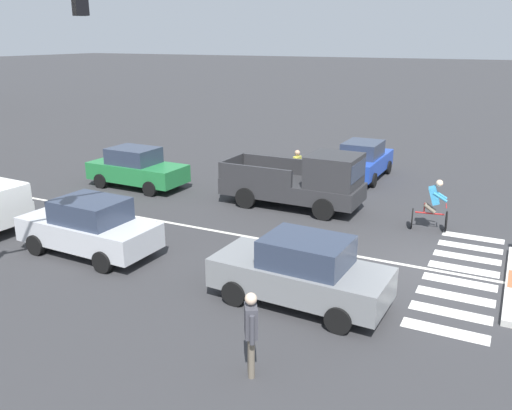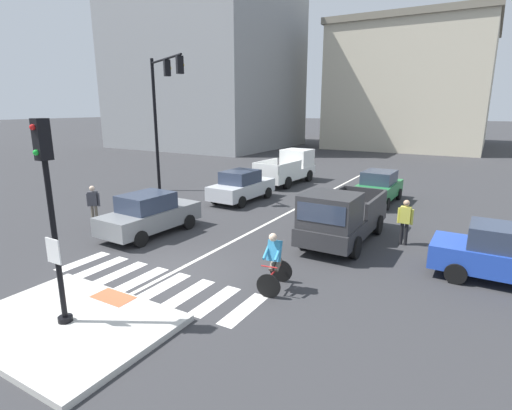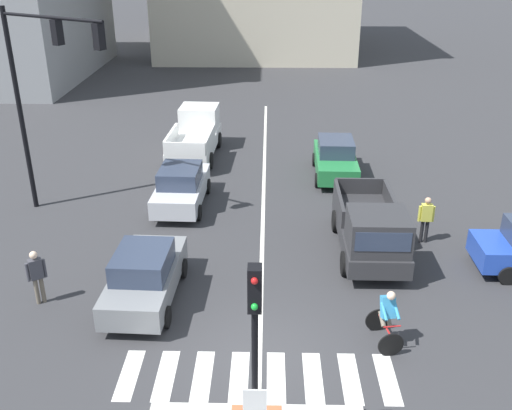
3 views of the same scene
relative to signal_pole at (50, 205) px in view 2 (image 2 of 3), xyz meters
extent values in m
plane|color=#333335|center=(0.00, 3.42, -2.87)|extent=(300.00, 300.00, 0.00)
cube|color=beige|center=(0.00, 0.01, -2.79)|extent=(4.68, 3.37, 0.15)
cube|color=#DB5B38|center=(0.00, 1.35, -2.72)|extent=(1.10, 0.60, 0.01)
cylinder|color=black|center=(0.00, 0.01, -2.66)|extent=(0.32, 0.32, 0.12)
cylinder|color=black|center=(0.00, 0.01, -0.82)|extent=(0.12, 0.12, 3.55)
cube|color=white|center=(0.00, -0.07, -1.00)|extent=(0.44, 0.03, 0.56)
cube|color=black|center=(0.00, 0.01, 1.37)|extent=(0.24, 0.28, 0.84)
sphere|color=red|center=(0.00, -0.15, 1.62)|extent=(0.12, 0.12, 0.12)
sphere|color=green|center=(0.00, -0.15, 1.12)|extent=(0.12, 0.12, 0.12)
cube|color=silver|center=(-3.08, 2.74, -2.87)|extent=(0.44, 1.80, 0.01)
cube|color=silver|center=(-2.20, 2.74, -2.87)|extent=(0.44, 1.80, 0.01)
cube|color=silver|center=(-1.32, 2.74, -2.87)|extent=(0.44, 1.80, 0.01)
cube|color=silver|center=(-0.44, 2.74, -2.87)|extent=(0.44, 1.80, 0.01)
cube|color=silver|center=(0.44, 2.74, -2.87)|extent=(0.44, 1.80, 0.01)
cube|color=silver|center=(1.32, 2.74, -2.87)|extent=(0.44, 1.80, 0.01)
cube|color=silver|center=(2.20, 2.74, -2.87)|extent=(0.44, 1.80, 0.01)
cube|color=silver|center=(3.08, 2.74, -2.87)|extent=(0.44, 1.80, 0.01)
cube|color=silver|center=(0.02, 13.42, -2.87)|extent=(0.14, 28.00, 0.01)
cylinder|color=black|center=(-8.85, 12.29, 0.86)|extent=(0.18, 0.18, 7.47)
cylinder|color=black|center=(-6.86, 11.20, 4.35)|extent=(4.04, 2.29, 0.11)
cube|color=black|center=(-6.66, 11.09, 3.90)|extent=(0.37, 0.39, 0.80)
sphere|color=gold|center=(-6.58, 11.24, 3.90)|extent=(0.12, 0.12, 0.12)
cube|color=black|center=(-5.07, 10.21, 3.90)|extent=(0.37, 0.39, 0.80)
sphere|color=gold|center=(-4.99, 10.36, 3.90)|extent=(0.12, 0.12, 0.12)
cube|color=beige|center=(-1.00, 49.18, 3.92)|extent=(16.71, 19.64, 13.58)
cube|color=slate|center=(-1.00, 49.18, 11.06)|extent=(17.22, 20.23, 0.70)
cube|color=gray|center=(-23.10, 36.15, 7.08)|extent=(19.26, 17.02, 19.90)
cube|color=slate|center=(-3.27, 5.99, -2.22)|extent=(1.87, 4.17, 0.70)
cube|color=#2D384C|center=(-3.28, 5.84, -1.55)|extent=(1.56, 1.96, 0.64)
cylinder|color=black|center=(-4.06, 7.29, -2.57)|extent=(0.20, 0.61, 0.60)
cylinder|color=black|center=(-2.39, 7.22, -2.57)|extent=(0.20, 0.61, 0.60)
cylinder|color=black|center=(-4.16, 4.75, -2.57)|extent=(0.20, 0.61, 0.60)
cylinder|color=black|center=(-2.49, 4.68, -2.57)|extent=(0.20, 0.61, 0.60)
cube|color=silver|center=(-3.15, 12.51, -2.22)|extent=(1.84, 4.15, 0.70)
cube|color=#2D384C|center=(-3.16, 12.36, -1.55)|extent=(1.54, 1.95, 0.64)
cylinder|color=black|center=(-3.94, 13.81, -2.57)|extent=(0.20, 0.61, 0.60)
cylinder|color=black|center=(-2.28, 13.75, -2.57)|extent=(0.20, 0.61, 0.60)
cylinder|color=black|center=(-4.03, 11.27, -2.57)|extent=(0.20, 0.61, 0.60)
cylinder|color=black|center=(-2.36, 11.21, -2.57)|extent=(0.20, 0.61, 0.60)
cube|color=#237A3D|center=(3.13, 15.76, -2.22)|extent=(1.80, 4.14, 0.70)
cube|color=#2D384C|center=(3.14, 15.91, -1.55)|extent=(1.53, 1.94, 0.64)
cylinder|color=black|center=(3.93, 14.46, -2.57)|extent=(0.19, 0.60, 0.60)
cylinder|color=black|center=(2.27, 14.51, -2.57)|extent=(0.19, 0.60, 0.60)
cylinder|color=black|center=(4.00, 17.01, -2.57)|extent=(0.19, 0.60, 0.60)
cylinder|color=black|center=(2.33, 17.05, -2.57)|extent=(0.19, 0.60, 0.60)
cube|color=#2347B7|center=(8.74, 7.85, -2.22)|extent=(4.11, 1.74, 0.70)
cube|color=#2D384C|center=(8.59, 7.85, -1.55)|extent=(1.91, 1.50, 0.64)
cylinder|color=black|center=(7.47, 8.69, -2.57)|extent=(0.60, 0.19, 0.60)
cylinder|color=black|center=(7.46, 7.02, -2.57)|extent=(0.60, 0.19, 0.60)
cube|color=white|center=(-3.29, 18.00, -2.19)|extent=(2.14, 5.19, 0.60)
cube|color=white|center=(-3.21, 19.59, -1.34)|extent=(1.88, 1.78, 1.10)
cube|color=#2D384C|center=(-3.17, 20.42, -1.26)|extent=(1.62, 0.16, 0.60)
cube|color=white|center=(-4.23, 17.02, -1.59)|extent=(0.26, 2.81, 0.60)
cube|color=white|center=(-2.45, 16.93, -1.59)|extent=(0.26, 2.81, 0.60)
cube|color=white|center=(-3.41, 15.50, -1.59)|extent=(1.80, 0.19, 0.60)
cylinder|color=black|center=(-4.13, 19.62, -2.49)|extent=(0.28, 0.77, 0.76)
cylinder|color=black|center=(-2.30, 19.53, -2.49)|extent=(0.28, 0.77, 0.76)
cylinder|color=black|center=(-4.27, 16.64, -2.49)|extent=(0.28, 0.77, 0.76)
cylinder|color=black|center=(-2.45, 16.55, -2.49)|extent=(0.28, 0.77, 0.76)
cube|color=#2D2D30|center=(3.54, 9.06, -2.19)|extent=(1.93, 5.11, 0.60)
cube|color=#2D2D30|center=(3.53, 7.46, -1.34)|extent=(1.81, 1.71, 1.10)
cube|color=#2D384C|center=(3.52, 6.63, -1.26)|extent=(1.62, 0.09, 0.60)
cube|color=#2D2D30|center=(4.43, 10.07, -1.59)|extent=(0.14, 2.81, 0.60)
cube|color=#2D2D30|center=(2.65, 10.08, -1.59)|extent=(0.14, 2.81, 0.60)
cube|color=#2D2D30|center=(3.55, 11.56, -1.59)|extent=(1.80, 0.11, 0.60)
cylinder|color=black|center=(4.44, 7.47, -2.49)|extent=(0.24, 0.76, 0.76)
cylinder|color=black|center=(2.62, 7.48, -2.49)|extent=(0.24, 0.76, 0.76)
cylinder|color=black|center=(4.46, 10.46, -2.49)|extent=(0.24, 0.76, 0.76)
cylinder|color=black|center=(2.63, 10.47, -2.49)|extent=(0.24, 0.76, 0.76)
cylinder|color=black|center=(3.30, 3.59, -2.54)|extent=(0.66, 0.14, 0.66)
cylinder|color=black|center=(3.14, 4.63, -2.54)|extent=(0.66, 0.14, 0.66)
cylinder|color=#B21E1E|center=(3.22, 4.11, -2.32)|extent=(0.18, 0.89, 0.05)
cylinder|color=#B21E1E|center=(3.19, 4.29, -2.14)|extent=(0.04, 0.04, 0.30)
cylinder|color=#B21E1E|center=(3.29, 3.64, -2.02)|extent=(0.44, 0.10, 0.04)
cylinder|color=#6B6051|center=(3.29, 4.14, -2.14)|extent=(0.18, 0.41, 0.33)
cylinder|color=#6B6051|center=(3.14, 4.12, -2.14)|extent=(0.18, 0.41, 0.33)
cube|color=#338CBF|center=(3.23, 4.03, -1.71)|extent=(0.39, 0.43, 0.60)
sphere|color=beige|center=(3.25, 3.91, -1.30)|extent=(0.22, 0.22, 0.22)
cylinder|color=#338CBF|center=(3.42, 3.88, -1.71)|extent=(0.15, 0.46, 0.31)
cylinder|color=#338CBF|center=(3.10, 3.83, -1.71)|extent=(0.15, 0.46, 0.31)
cylinder|color=#6B6051|center=(-6.21, 5.77, -2.46)|extent=(0.12, 0.12, 0.82)
cylinder|color=#6B6051|center=(-6.34, 5.68, -2.46)|extent=(0.12, 0.12, 0.82)
cube|color=#3F3F47|center=(-6.28, 5.73, -1.75)|extent=(0.42, 0.38, 0.60)
cylinder|color=#3F3F47|center=(-6.08, 5.85, -1.80)|extent=(0.09, 0.09, 0.56)
cylinder|color=#3F3F47|center=(-6.47, 5.61, -1.80)|extent=(0.09, 0.09, 0.56)
sphere|color=beige|center=(-6.28, 5.73, -1.31)|extent=(0.22, 0.22, 0.22)
cylinder|color=black|center=(5.48, 9.68, -2.46)|extent=(0.12, 0.12, 0.82)
cylinder|color=black|center=(5.64, 9.67, -2.46)|extent=(0.12, 0.12, 0.82)
cube|color=#DBD64C|center=(5.56, 9.67, -1.75)|extent=(0.37, 0.23, 0.60)
cylinder|color=#DBD64C|center=(5.33, 9.68, -1.80)|extent=(0.09, 0.09, 0.56)
cylinder|color=#DBD64C|center=(5.79, 9.67, -1.80)|extent=(0.09, 0.09, 0.56)
sphere|color=tan|center=(5.56, 9.67, -1.31)|extent=(0.22, 0.22, 0.22)
camera|label=1|loc=(-13.78, 1.90, 3.09)|focal=37.38mm
camera|label=2|loc=(7.80, -4.76, 2.02)|focal=27.70mm
camera|label=3|loc=(0.20, -8.18, 6.65)|focal=40.85mm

